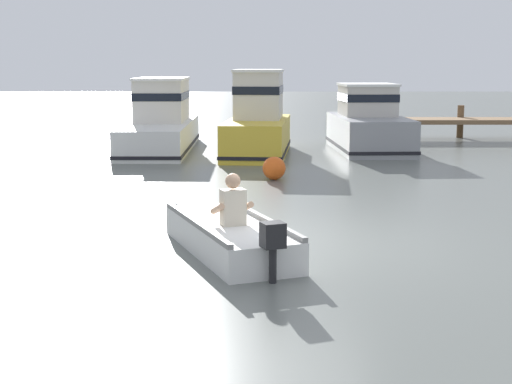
% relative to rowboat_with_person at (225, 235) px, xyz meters
% --- Properties ---
extents(ground_plane, '(120.00, 120.00, 0.00)m').
position_rel_rowboat_with_person_xyz_m(ground_plane, '(0.90, 0.64, -0.25)').
color(ground_plane, slate).
extents(wooden_dock, '(10.43, 1.64, 1.28)m').
position_rel_rowboat_with_person_xyz_m(wooden_dock, '(9.53, 16.22, 0.41)').
color(wooden_dock, brown).
rests_on(wooden_dock, ground).
extents(rowboat_with_person, '(2.14, 3.61, 1.19)m').
position_rel_rowboat_with_person_xyz_m(rowboat_with_person, '(0.00, 0.00, 0.00)').
color(rowboat_with_person, white).
rests_on(rowboat_with_person, ground).
extents(moored_boat_white, '(1.96, 6.66, 2.25)m').
position_rel_rowboat_with_person_xyz_m(moored_boat_white, '(-2.62, 13.14, 0.58)').
color(moored_boat_white, white).
rests_on(moored_boat_white, ground).
extents(moored_boat_yellow, '(2.19, 4.96, 2.53)m').
position_rel_rowboat_with_person_xyz_m(moored_boat_yellow, '(0.46, 11.77, 0.68)').
color(moored_boat_yellow, gold).
rests_on(moored_boat_yellow, ground).
extents(moored_boat_grey, '(2.29, 4.72, 2.08)m').
position_rel_rowboat_with_person_xyz_m(moored_boat_grey, '(3.94, 12.81, 0.54)').
color(moored_boat_grey, gray).
rests_on(moored_boat_grey, ground).
extents(mooring_buoy, '(0.55, 0.55, 0.55)m').
position_rel_rowboat_with_person_xyz_m(mooring_buoy, '(0.84, 6.80, 0.03)').
color(mooring_buoy, '#E55919').
rests_on(mooring_buoy, ground).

